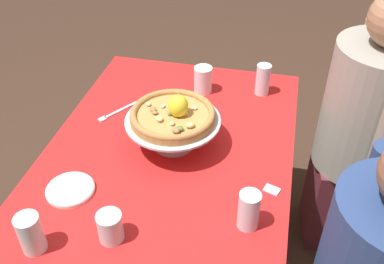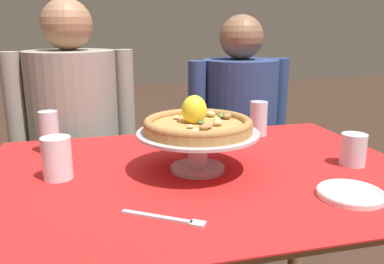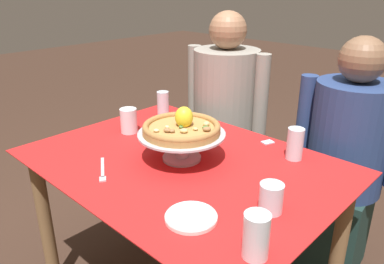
# 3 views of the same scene
# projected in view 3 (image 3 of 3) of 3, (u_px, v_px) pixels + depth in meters

# --- Properties ---
(dining_table) EXTENTS (1.21, 0.89, 0.72)m
(dining_table) POSITION_uv_depth(u_px,v_px,m) (183.00, 184.00, 1.52)
(dining_table) COLOR olive
(dining_table) RESTS_ON ground
(pizza_stand) EXTENTS (0.34, 0.34, 0.11)m
(pizza_stand) POSITION_uv_depth(u_px,v_px,m) (182.00, 141.00, 1.47)
(pizza_stand) COLOR #B7B7C1
(pizza_stand) RESTS_ON dining_table
(pizza) EXTENTS (0.30, 0.30, 0.10)m
(pizza) POSITION_uv_depth(u_px,v_px,m) (182.00, 127.00, 1.45)
(pizza) COLOR #BC8447
(pizza) RESTS_ON pizza_stand
(water_glass_side_right) EXTENTS (0.07, 0.07, 0.09)m
(water_glass_side_right) POSITION_uv_depth(u_px,v_px,m) (271.00, 200.00, 1.15)
(water_glass_side_right) COLOR silver
(water_glass_side_right) RESTS_ON dining_table
(water_glass_back_right) EXTENTS (0.07, 0.07, 0.13)m
(water_glass_back_right) POSITION_uv_depth(u_px,v_px,m) (295.00, 146.00, 1.48)
(water_glass_back_right) COLOR silver
(water_glass_back_right) RESTS_ON dining_table
(water_glass_side_left) EXTENTS (0.08, 0.08, 0.11)m
(water_glass_side_left) POSITION_uv_depth(u_px,v_px,m) (129.00, 122.00, 1.74)
(water_glass_side_left) COLOR white
(water_glass_side_left) RESTS_ON dining_table
(water_glass_back_left) EXTENTS (0.06, 0.06, 0.14)m
(water_glass_back_left) POSITION_uv_depth(u_px,v_px,m) (163.00, 106.00, 1.93)
(water_glass_back_left) COLOR silver
(water_glass_back_left) RESTS_ON dining_table
(water_glass_front_right) EXTENTS (0.07, 0.07, 0.13)m
(water_glass_front_right) POSITION_uv_depth(u_px,v_px,m) (256.00, 239.00, 0.95)
(water_glass_front_right) COLOR silver
(water_glass_front_right) RESTS_ON dining_table
(side_plate) EXTENTS (0.16, 0.16, 0.02)m
(side_plate) POSITION_uv_depth(u_px,v_px,m) (191.00, 217.00, 1.12)
(side_plate) COLOR white
(side_plate) RESTS_ON dining_table
(dinner_fork) EXTENTS (0.17, 0.12, 0.01)m
(dinner_fork) POSITION_uv_depth(u_px,v_px,m) (103.00, 171.00, 1.40)
(dinner_fork) COLOR #B7B7C1
(dinner_fork) RESTS_ON dining_table
(sugar_packet) EXTENTS (0.05, 0.06, 0.00)m
(sugar_packet) POSITION_uv_depth(u_px,v_px,m) (268.00, 142.00, 1.65)
(sugar_packet) COLOR silver
(sugar_packet) RESTS_ON dining_table
(diner_left) EXTENTS (0.53, 0.42, 1.24)m
(diner_left) POSITION_uv_depth(u_px,v_px,m) (225.00, 118.00, 2.26)
(diner_left) COLOR maroon
(diner_left) RESTS_ON ground
(diner_right) EXTENTS (0.51, 0.38, 1.18)m
(diner_right) POSITION_uv_depth(u_px,v_px,m) (344.00, 166.00, 1.77)
(diner_right) COLOR #1E3833
(diner_right) RESTS_ON ground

